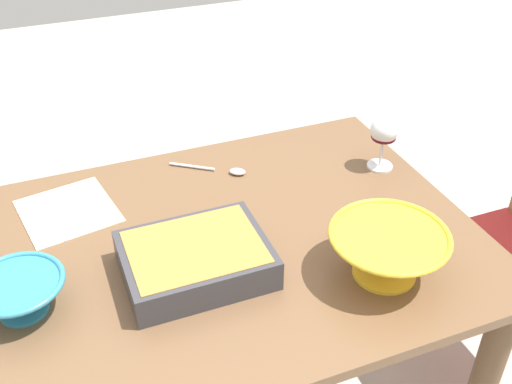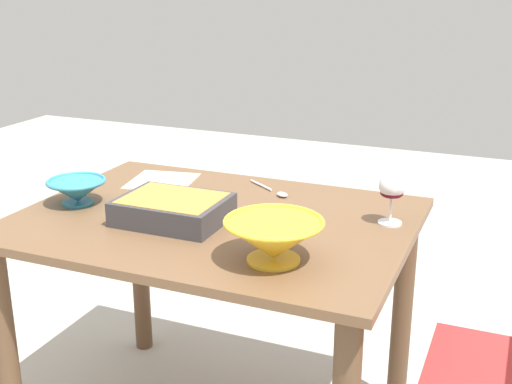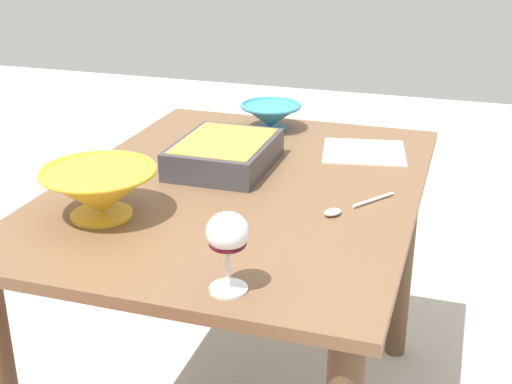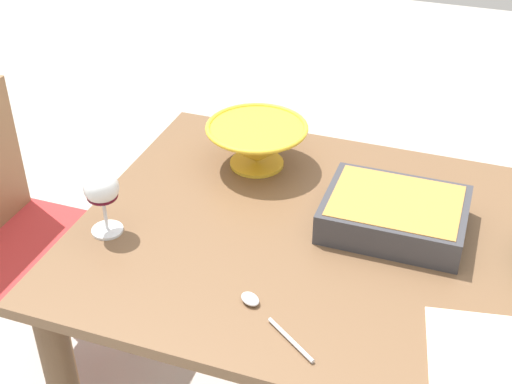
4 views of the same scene
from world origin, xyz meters
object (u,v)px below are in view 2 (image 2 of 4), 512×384
object	(u,v)px
small_bowl	(77,190)
napkin	(162,181)
dining_table	(215,260)
serving_spoon	(276,191)
mixing_bowl	(274,239)
wine_glass	(392,190)
casserole_dish	(173,208)

from	to	relation	value
small_bowl	napkin	xyz separation A→B (m)	(-0.13, -0.31, -0.04)
napkin	small_bowl	bearing A→B (deg)	68.09
dining_table	serving_spoon	distance (m)	0.33
dining_table	serving_spoon	xyz separation A→B (m)	(-0.09, -0.28, 0.15)
mixing_bowl	napkin	size ratio (longest dim) A/B	1.14
wine_glass	serving_spoon	distance (m)	0.44
casserole_dish	serving_spoon	size ratio (longest dim) A/B	1.65
dining_table	mixing_bowl	distance (m)	0.42
small_bowl	serving_spoon	size ratio (longest dim) A/B	1.00
serving_spoon	napkin	distance (m)	0.42
napkin	wine_glass	bearing A→B (deg)	172.78
wine_glass	small_bowl	world-z (taller)	wine_glass
dining_table	napkin	size ratio (longest dim) A/B	5.17
dining_table	serving_spoon	bearing A→B (deg)	-107.63
napkin	casserole_dish	bearing A→B (deg)	125.04
dining_table	mixing_bowl	world-z (taller)	mixing_bowl
dining_table	mixing_bowl	xyz separation A→B (m)	(-0.28, 0.23, 0.20)
small_bowl	napkin	distance (m)	0.34
dining_table	wine_glass	size ratio (longest dim) A/B	7.66
small_bowl	napkin	bearing A→B (deg)	-111.91
dining_table	casserole_dish	size ratio (longest dim) A/B	3.78
dining_table	serving_spoon	size ratio (longest dim) A/B	6.24
casserole_dish	small_bowl	bearing A→B (deg)	-3.12
wine_glass	mixing_bowl	distance (m)	0.44
mixing_bowl	napkin	bearing A→B (deg)	-38.45
dining_table	small_bowl	world-z (taller)	small_bowl
dining_table	small_bowl	distance (m)	0.49
dining_table	small_bowl	bearing A→B (deg)	7.48
wine_glass	dining_table	bearing A→B (deg)	16.39
wine_glass	mixing_bowl	bearing A→B (deg)	60.07
dining_table	casserole_dish	world-z (taller)	casserole_dish
wine_glass	napkin	world-z (taller)	wine_glass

